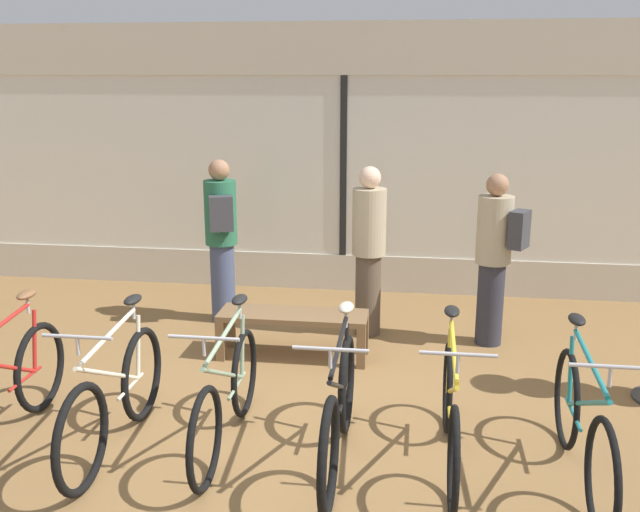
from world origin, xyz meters
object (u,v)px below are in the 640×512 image
(bicycle_center_left, at_px, (227,396))
(display_bench, at_px, (293,321))
(bicycle_right, at_px, (450,413))
(bicycle_far_left, at_px, (6,389))
(bicycle_left, at_px, (115,398))
(bicycle_center_right, at_px, (339,411))
(customer_mid_floor, at_px, (369,248))
(bicycle_far_right, at_px, (582,428))
(customer_near_rack, at_px, (221,236))
(customer_by_window, at_px, (495,254))

(bicycle_center_left, bearing_deg, display_bench, 84.14)
(bicycle_right, bearing_deg, bicycle_center_left, 178.72)
(bicycle_far_left, relative_size, bicycle_left, 0.98)
(bicycle_center_right, relative_size, customer_mid_floor, 1.02)
(bicycle_left, height_order, bicycle_far_right, bicycle_left)
(bicycle_center_left, height_order, customer_near_rack, customer_near_rack)
(bicycle_right, relative_size, bicycle_far_right, 0.98)
(display_bench, height_order, customer_near_rack, customer_near_rack)
(customer_mid_floor, bearing_deg, bicycle_center_right, -90.17)
(bicycle_far_left, height_order, bicycle_center_left, bicycle_far_left)
(bicycle_far_left, relative_size, customer_by_window, 1.00)
(bicycle_left, bearing_deg, bicycle_center_left, 11.64)
(customer_by_window, bearing_deg, customer_mid_floor, 174.87)
(bicycle_far_left, bearing_deg, bicycle_far_right, -0.51)
(bicycle_left, bearing_deg, display_bench, 63.15)
(customer_by_window, relative_size, customer_mid_floor, 0.98)
(bicycle_far_left, bearing_deg, customer_by_window, 33.47)
(bicycle_left, height_order, customer_near_rack, customer_near_rack)
(bicycle_far_left, bearing_deg, display_bench, 45.46)
(customer_by_window, bearing_deg, display_bench, -162.18)
(bicycle_far_right, xyz_separation_m, customer_near_rack, (-3.16, 2.78, 0.55))
(bicycle_far_left, height_order, customer_near_rack, customer_near_rack)
(display_bench, xyz_separation_m, customer_by_window, (1.89, 0.61, 0.56))
(bicycle_far_left, xyz_separation_m, bicycle_center_right, (2.45, -0.02, 0.01))
(customer_near_rack, bearing_deg, bicycle_far_left, -107.69)
(bicycle_left, xyz_separation_m, customer_by_window, (2.83, 2.48, 0.53))
(customer_by_window, xyz_separation_m, customer_mid_floor, (-1.23, 0.11, -0.00))
(display_bench, xyz_separation_m, customer_mid_floor, (0.65, 0.72, 0.56))
(bicycle_right, height_order, customer_near_rack, customer_near_rack)
(bicycle_far_left, height_order, bicycle_left, bicycle_left)
(customer_near_rack, height_order, customer_mid_floor, customer_near_rack)
(bicycle_left, bearing_deg, bicycle_far_right, 0.02)
(bicycle_center_right, height_order, bicycle_right, bicycle_center_right)
(bicycle_far_left, height_order, display_bench, bicycle_far_left)
(customer_by_window, bearing_deg, bicycle_far_left, -146.53)
(bicycle_far_right, relative_size, customer_near_rack, 1.01)
(bicycle_left, relative_size, customer_by_window, 1.02)
(bicycle_center_right, height_order, display_bench, bicycle_center_right)
(bicycle_far_left, distance_m, customer_mid_floor, 3.58)
(bicycle_left, height_order, display_bench, bicycle_left)
(customer_by_window, bearing_deg, customer_near_rack, 173.90)
(display_bench, bearing_deg, bicycle_right, -51.32)
(bicycle_center_right, height_order, bicycle_far_right, bicycle_center_right)
(bicycle_left, bearing_deg, customer_near_rack, 89.64)
(bicycle_right, bearing_deg, bicycle_far_left, -178.45)
(customer_mid_floor, bearing_deg, bicycle_left, -121.72)
(bicycle_center_right, relative_size, customer_by_window, 1.04)
(customer_mid_floor, bearing_deg, bicycle_center_left, -108.83)
(bicycle_left, xyz_separation_m, bicycle_right, (2.34, 0.12, -0.01))
(bicycle_far_left, relative_size, bicycle_center_left, 0.98)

